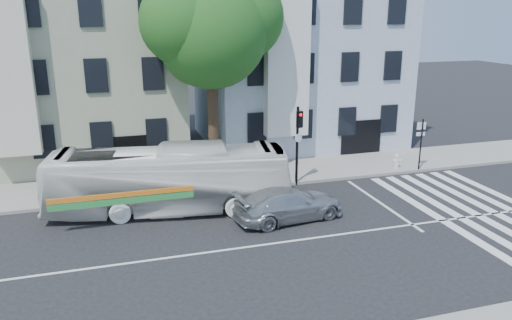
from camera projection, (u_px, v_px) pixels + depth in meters
name	position (u px, v px, depth m)	size (l,w,h in m)	color
ground	(263.00, 245.00, 18.82)	(120.00, 120.00, 0.00)	black
sidewalk_far	(217.00, 178.00, 26.14)	(80.00, 4.00, 0.15)	gray
building_left	(71.00, 65.00, 29.08)	(12.00, 10.00, 11.00)	gray
building_right	(296.00, 58.00, 32.95)	(12.00, 10.00, 11.00)	#A1AEC0
street_tree	(211.00, 25.00, 24.62)	(7.30, 5.90, 11.10)	#2D2116
bus	(169.00, 180.00, 21.64)	(10.51, 2.46, 2.93)	white
sedan	(289.00, 204.00, 21.00)	(4.76, 1.94, 1.38)	silver
hedge	(154.00, 187.00, 23.52)	(8.50, 0.84, 0.70)	#1E5C1E
traffic_signal	(298.00, 136.00, 24.56)	(0.42, 0.52, 4.02)	black
fire_hydrant	(397.00, 161.00, 27.55)	(0.46, 0.26, 0.81)	silver
far_sign_pole	(421.00, 138.00, 26.93)	(0.51, 0.18, 2.81)	black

